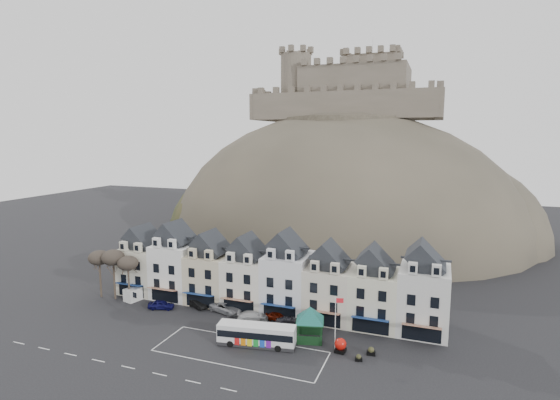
{
  "coord_description": "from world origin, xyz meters",
  "views": [
    {
      "loc": [
        25.2,
        -46.61,
        27.61
      ],
      "look_at": [
        -0.95,
        24.0,
        16.53
      ],
      "focal_mm": 28.0,
      "sensor_mm": 36.0,
      "label": 1
    }
  ],
  "objects_px": {
    "car_black": "(197,304)",
    "car_white": "(253,316)",
    "bus_shelter": "(310,314)",
    "white_van": "(138,293)",
    "flagpole": "(336,319)",
    "car_navy": "(161,305)",
    "car_silver": "(226,307)",
    "red_buoy": "(340,345)",
    "bus": "(257,334)",
    "car_maroon": "(278,316)",
    "car_charcoal": "(292,323)"
  },
  "relations": [
    {
      "from": "white_van",
      "to": "car_maroon",
      "type": "bearing_deg",
      "value": 13.65
    },
    {
      "from": "bus_shelter",
      "to": "car_white",
      "type": "height_order",
      "value": "bus_shelter"
    },
    {
      "from": "car_navy",
      "to": "car_white",
      "type": "distance_m",
      "value": 15.64
    },
    {
      "from": "car_charcoal",
      "to": "car_black",
      "type": "bearing_deg",
      "value": 67.97
    },
    {
      "from": "bus",
      "to": "bus_shelter",
      "type": "height_order",
      "value": "bus_shelter"
    },
    {
      "from": "white_van",
      "to": "car_navy",
      "type": "distance_m",
      "value": 6.89
    },
    {
      "from": "flagpole",
      "to": "car_white",
      "type": "relative_size",
      "value": 1.55
    },
    {
      "from": "bus",
      "to": "car_white",
      "type": "distance_m",
      "value": 8.18
    },
    {
      "from": "car_white",
      "to": "red_buoy",
      "type": "bearing_deg",
      "value": -129.94
    },
    {
      "from": "bus_shelter",
      "to": "car_silver",
      "type": "bearing_deg",
      "value": 149.41
    },
    {
      "from": "flagpole",
      "to": "car_white",
      "type": "bearing_deg",
      "value": 161.27
    },
    {
      "from": "red_buoy",
      "to": "car_black",
      "type": "height_order",
      "value": "red_buoy"
    },
    {
      "from": "red_buoy",
      "to": "car_silver",
      "type": "height_order",
      "value": "red_buoy"
    },
    {
      "from": "bus",
      "to": "car_black",
      "type": "relative_size",
      "value": 2.75
    },
    {
      "from": "bus_shelter",
      "to": "flagpole",
      "type": "distance_m",
      "value": 4.2
    },
    {
      "from": "white_van",
      "to": "car_maroon",
      "type": "distance_m",
      "value": 25.68
    },
    {
      "from": "red_buoy",
      "to": "car_white",
      "type": "bearing_deg",
      "value": 160.5
    },
    {
      "from": "car_maroon",
      "to": "bus_shelter",
      "type": "bearing_deg",
      "value": -121.51
    },
    {
      "from": "car_silver",
      "to": "red_buoy",
      "type": "bearing_deg",
      "value": -92.7
    },
    {
      "from": "car_navy",
      "to": "car_white",
      "type": "xyz_separation_m",
      "value": [
        15.6,
        1.16,
        -0.03
      ]
    },
    {
      "from": "bus",
      "to": "car_navy",
      "type": "relative_size",
      "value": 2.56
    },
    {
      "from": "car_maroon",
      "to": "white_van",
      "type": "bearing_deg",
      "value": 94.33
    },
    {
      "from": "car_navy",
      "to": "car_black",
      "type": "relative_size",
      "value": 1.07
    },
    {
      "from": "car_black",
      "to": "car_white",
      "type": "xyz_separation_m",
      "value": [
        10.4,
        -1.29,
        0.04
      ]
    },
    {
      "from": "bus",
      "to": "car_black",
      "type": "xyz_separation_m",
      "value": [
        -14.13,
        8.51,
        -0.98
      ]
    },
    {
      "from": "red_buoy",
      "to": "car_white",
      "type": "xyz_separation_m",
      "value": [
        -14.58,
        5.16,
        -0.29
      ]
    },
    {
      "from": "car_black",
      "to": "car_white",
      "type": "bearing_deg",
      "value": -72.18
    },
    {
      "from": "white_van",
      "to": "car_black",
      "type": "distance_m",
      "value": 11.64
    },
    {
      "from": "white_van",
      "to": "car_navy",
      "type": "height_order",
      "value": "white_van"
    },
    {
      "from": "car_charcoal",
      "to": "bus",
      "type": "bearing_deg",
      "value": 142.46
    },
    {
      "from": "car_silver",
      "to": "bus_shelter",
      "type": "bearing_deg",
      "value": -91.28
    },
    {
      "from": "bus",
      "to": "white_van",
      "type": "bearing_deg",
      "value": 152.61
    },
    {
      "from": "car_navy",
      "to": "car_charcoal",
      "type": "height_order",
      "value": "car_charcoal"
    },
    {
      "from": "red_buoy",
      "to": "car_charcoal",
      "type": "relative_size",
      "value": 0.41
    },
    {
      "from": "car_white",
      "to": "car_black",
      "type": "bearing_deg",
      "value": 62.49
    },
    {
      "from": "car_navy",
      "to": "car_black",
      "type": "xyz_separation_m",
      "value": [
        5.2,
        2.45,
        -0.07
      ]
    },
    {
      "from": "bus_shelter",
      "to": "car_white",
      "type": "distance_m",
      "value": 10.85
    },
    {
      "from": "white_van",
      "to": "car_silver",
      "type": "distance_m",
      "value": 16.83
    },
    {
      "from": "white_van",
      "to": "car_silver",
      "type": "bearing_deg",
      "value": 13.65
    },
    {
      "from": "bus",
      "to": "flagpole",
      "type": "bearing_deg",
      "value": 4.98
    },
    {
      "from": "flagpole",
      "to": "bus_shelter",
      "type": "bearing_deg",
      "value": 159.59
    },
    {
      "from": "red_buoy",
      "to": "flagpole",
      "type": "xyz_separation_m",
      "value": [
        -0.75,
        0.48,
        3.17
      ]
    },
    {
      "from": "bus_shelter",
      "to": "white_van",
      "type": "distance_m",
      "value": 32.36
    },
    {
      "from": "flagpole",
      "to": "car_silver",
      "type": "height_order",
      "value": "flagpole"
    },
    {
      "from": "bus",
      "to": "red_buoy",
      "type": "height_order",
      "value": "bus"
    },
    {
      "from": "car_maroon",
      "to": "car_black",
      "type": "bearing_deg",
      "value": 94.33
    },
    {
      "from": "flagpole",
      "to": "car_silver",
      "type": "xyz_separation_m",
      "value": [
        -19.03,
        5.98,
        -3.36
      ]
    },
    {
      "from": "bus",
      "to": "red_buoy",
      "type": "relative_size",
      "value": 5.62
    },
    {
      "from": "red_buoy",
      "to": "flagpole",
      "type": "height_order",
      "value": "flagpole"
    },
    {
      "from": "bus",
      "to": "car_white",
      "type": "xyz_separation_m",
      "value": [
        -3.73,
        7.22,
        -0.94
      ]
    }
  ]
}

